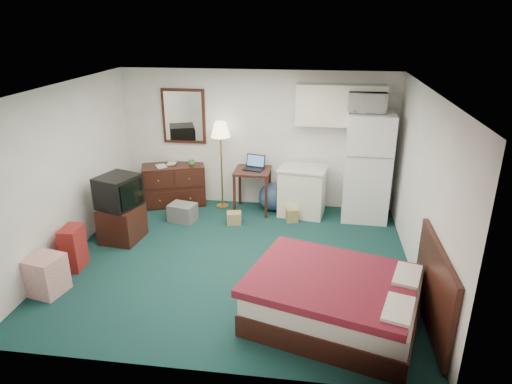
# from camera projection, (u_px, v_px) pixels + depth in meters

# --- Properties ---
(floor) EXTENTS (5.00, 4.50, 0.01)m
(floor) POSITION_uv_depth(u_px,v_px,m) (236.00, 260.00, 6.72)
(floor) COLOR #133030
(floor) RESTS_ON ground
(ceiling) EXTENTS (5.00, 4.50, 0.01)m
(ceiling) POSITION_uv_depth(u_px,v_px,m) (233.00, 89.00, 5.81)
(ceiling) COLOR silver
(ceiling) RESTS_ON walls
(walls) EXTENTS (5.01, 4.51, 2.50)m
(walls) POSITION_uv_depth(u_px,v_px,m) (235.00, 181.00, 6.26)
(walls) COLOR silver
(walls) RESTS_ON floor
(mirror) EXTENTS (0.80, 0.06, 1.00)m
(mirror) POSITION_uv_depth(u_px,v_px,m) (184.00, 116.00, 8.34)
(mirror) COLOR white
(mirror) RESTS_ON walls
(upper_cabinets) EXTENTS (1.50, 0.35, 0.70)m
(upper_cabinets) POSITION_uv_depth(u_px,v_px,m) (340.00, 105.00, 7.74)
(upper_cabinets) COLOR white
(upper_cabinets) RESTS_ON walls
(headboard) EXTENTS (0.06, 1.56, 1.00)m
(headboard) POSITION_uv_depth(u_px,v_px,m) (434.00, 288.00, 5.05)
(headboard) COLOR #39160E
(headboard) RESTS_ON walls
(dresser) EXTENTS (1.24, 0.86, 0.77)m
(dresser) POSITION_uv_depth(u_px,v_px,m) (174.00, 185.00, 8.60)
(dresser) COLOR #39160E
(dresser) RESTS_ON floor
(floor_lamp) EXTENTS (0.39, 0.39, 1.62)m
(floor_lamp) POSITION_uv_depth(u_px,v_px,m) (222.00, 165.00, 8.33)
(floor_lamp) COLOR gold
(floor_lamp) RESTS_ON floor
(desk) EXTENTS (0.63, 0.63, 0.79)m
(desk) POSITION_uv_depth(u_px,v_px,m) (252.00, 190.00, 8.30)
(desk) COLOR #39160E
(desk) RESTS_ON floor
(exercise_ball) EXTENTS (0.52, 0.52, 0.51)m
(exercise_ball) POSITION_uv_depth(u_px,v_px,m) (273.00, 197.00, 8.39)
(exercise_ball) COLOR #324B76
(exercise_ball) RESTS_ON floor
(kitchen_counter) EXTENTS (0.85, 0.70, 0.85)m
(kitchen_counter) POSITION_uv_depth(u_px,v_px,m) (302.00, 192.00, 8.15)
(kitchen_counter) COLOR white
(kitchen_counter) RESTS_ON floor
(fridge) EXTENTS (0.80, 0.80, 1.88)m
(fridge) POSITION_uv_depth(u_px,v_px,m) (367.00, 166.00, 7.86)
(fridge) COLOR white
(fridge) RESTS_ON floor
(bed) EXTENTS (2.18, 1.91, 0.59)m
(bed) POSITION_uv_depth(u_px,v_px,m) (334.00, 300.00, 5.28)
(bed) COLOR maroon
(bed) RESTS_ON floor
(tv_stand) EXTENTS (0.63, 0.68, 0.56)m
(tv_stand) POSITION_uv_depth(u_px,v_px,m) (122.00, 223.00, 7.26)
(tv_stand) COLOR #39160E
(tv_stand) RESTS_ON floor
(suitcase) EXTENTS (0.27, 0.41, 0.63)m
(suitcase) POSITION_uv_depth(u_px,v_px,m) (73.00, 248.00, 6.43)
(suitcase) COLOR maroon
(suitcase) RESTS_ON floor
(retail_box) EXTENTS (0.48, 0.48, 0.51)m
(retail_box) POSITION_uv_depth(u_px,v_px,m) (46.00, 275.00, 5.86)
(retail_box) COLOR silver
(retail_box) RESTS_ON floor
(file_bin) EXTENTS (0.51, 0.42, 0.31)m
(file_bin) POSITION_uv_depth(u_px,v_px,m) (183.00, 213.00, 7.97)
(file_bin) COLOR slate
(file_bin) RESTS_ON floor
(cardboard_box_a) EXTENTS (0.28, 0.25, 0.21)m
(cardboard_box_a) POSITION_uv_depth(u_px,v_px,m) (234.00, 218.00, 7.88)
(cardboard_box_a) COLOR olive
(cardboard_box_a) RESTS_ON floor
(cardboard_box_b) EXTENTS (0.25, 0.28, 0.24)m
(cardboard_box_b) POSITION_uv_depth(u_px,v_px,m) (292.00, 214.00, 7.99)
(cardboard_box_b) COLOR olive
(cardboard_box_b) RESTS_ON floor
(laptop) EXTENTS (0.40, 0.35, 0.24)m
(laptop) POSITION_uv_depth(u_px,v_px,m) (253.00, 163.00, 8.13)
(laptop) COLOR black
(laptop) RESTS_ON desk
(crt_tv) EXTENTS (0.71, 0.74, 0.51)m
(crt_tv) POSITION_uv_depth(u_px,v_px,m) (118.00, 192.00, 7.08)
(crt_tv) COLOR black
(crt_tv) RESTS_ON tv_stand
(microwave) EXTENTS (0.62, 0.37, 0.41)m
(microwave) POSITION_uv_depth(u_px,v_px,m) (367.00, 100.00, 7.47)
(microwave) COLOR white
(microwave) RESTS_ON fridge
(book_a) EXTENTS (0.16, 0.11, 0.24)m
(book_a) POSITION_uv_depth(u_px,v_px,m) (156.00, 161.00, 8.30)
(book_a) COLOR olive
(book_a) RESTS_ON dresser
(book_b) EXTENTS (0.16, 0.03, 0.21)m
(book_b) POSITION_uv_depth(u_px,v_px,m) (167.00, 159.00, 8.50)
(book_b) COLOR olive
(book_b) RESTS_ON dresser
(mug) EXTENTS (0.16, 0.15, 0.12)m
(mug) POSITION_uv_depth(u_px,v_px,m) (192.00, 162.00, 8.44)
(mug) COLOR #4F8949
(mug) RESTS_ON dresser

